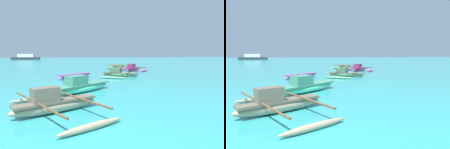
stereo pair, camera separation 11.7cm
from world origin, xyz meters
The scene contains 7 objects.
moored_boat_0 centered at (1.33, 5.52, 0.30)m, with size 3.92×4.91×0.91m.
moored_boat_1 centered at (2.47, 9.05, 0.32)m, with size 3.34×3.01×0.91m.
moored_boat_2 centered at (8.34, 24.96, 0.24)m, with size 3.63×3.72×0.51m.
moored_boat_3 centered at (6.28, 15.99, 0.22)m, with size 4.31×4.78×0.68m.
moored_boat_4 centered at (9.16, 21.04, 0.29)m, with size 3.29×3.40×0.86m.
moored_boat_5 centered at (2.29, 15.24, 0.21)m, with size 2.99×2.80×0.37m.
distant_ferry centered at (-12.60, 71.27, 0.82)m, with size 9.11×2.00×2.00m.
Camera 1 is at (1.83, -1.44, 2.01)m, focal length 32.00 mm.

